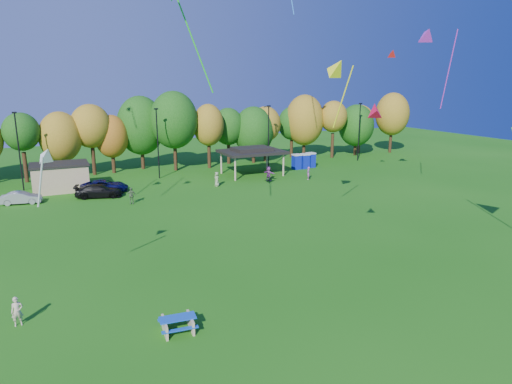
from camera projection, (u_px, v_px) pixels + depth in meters
name	position (u px, v px, depth m)	size (l,w,h in m)	color
ground	(303.00, 326.00, 23.89)	(160.00, 160.00, 0.00)	#19600F
tree_line	(126.00, 130.00, 62.09)	(93.57, 10.55, 11.15)	black
lamp_posts	(158.00, 141.00, 58.73)	(64.50, 0.25, 9.09)	black
utility_building	(60.00, 177.00, 52.81)	(6.30, 4.30, 3.25)	tan
pavilion	(252.00, 151.00, 61.43)	(8.20, 6.20, 3.77)	tan
porta_potties	(304.00, 161.00, 66.48)	(3.75, 1.62, 2.18)	#0D1FAC
picnic_table	(178.00, 323.00, 23.25)	(1.96, 1.67, 0.80)	tan
kite_flyer	(17.00, 311.00, 23.75)	(0.58, 0.38, 1.60)	#C6B195
car_b	(21.00, 198.00, 47.35)	(1.38, 3.95, 1.30)	#96979B
car_c	(104.00, 186.00, 52.12)	(2.43, 5.28, 1.47)	#0A0C41
car_d	(99.00, 191.00, 49.97)	(2.02, 4.98, 1.44)	black
far_person_0	(131.00, 196.00, 47.30)	(1.03, 0.43, 1.75)	#4E6C42
far_person_1	(217.00, 179.00, 55.20)	(0.86, 0.56, 1.77)	#889B6A
far_person_2	(308.00, 173.00, 58.94)	(0.61, 0.40, 1.67)	#BE59B1
far_person_5	(269.00, 174.00, 58.26)	(1.69, 0.54, 1.83)	#983F95
kite_0	(337.00, 68.00, 35.58)	(2.02, 3.55, 5.66)	#F3F519
kite_4	(46.00, 156.00, 24.50)	(1.43, 2.06, 3.37)	silver
kite_8	(392.00, 53.00, 47.45)	(1.46, 1.61, 1.32)	red
kite_10	(427.00, 35.00, 45.50)	(3.12, 4.76, 8.50)	#DB2BEA
kite_11	(375.00, 109.00, 27.22)	(1.53, 1.65, 1.32)	red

